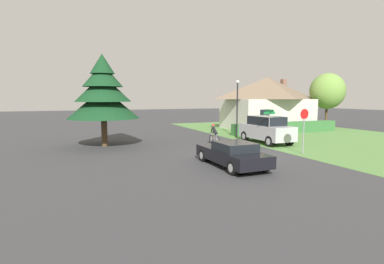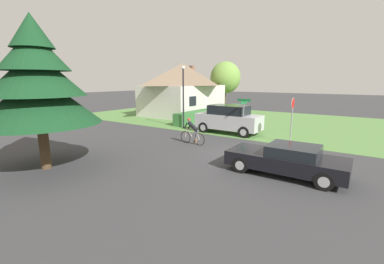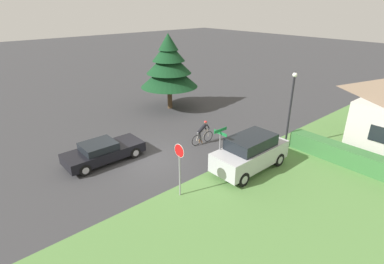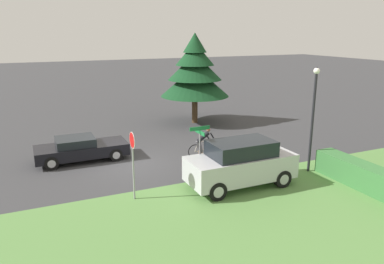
% 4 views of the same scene
% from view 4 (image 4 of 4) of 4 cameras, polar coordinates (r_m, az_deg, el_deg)
% --- Properties ---
extents(ground_plane, '(140.00, 140.00, 0.00)m').
position_cam_4_polar(ground_plane, '(18.75, -9.44, -4.83)').
color(ground_plane, '#38383A').
extents(sedan_left_lane, '(1.90, 4.50, 1.23)m').
position_cam_4_polar(sedan_left_lane, '(19.65, -16.61, -2.47)').
color(sedan_left_lane, black).
rests_on(sedan_left_lane, ground).
extents(cyclist, '(0.44, 1.75, 1.53)m').
position_cam_4_polar(cyclist, '(19.37, 1.80, -1.70)').
color(cyclist, black).
rests_on(cyclist, ground).
extents(parked_suv_right, '(1.93, 4.54, 1.99)m').
position_cam_4_polar(parked_suv_right, '(15.74, 7.45, -4.79)').
color(parked_suv_right, '#B7B7BC').
rests_on(parked_suv_right, ground).
extents(stop_sign, '(0.65, 0.07, 2.71)m').
position_cam_4_polar(stop_sign, '(14.30, -9.03, -3.20)').
color(stop_sign, gray).
rests_on(stop_sign, ground).
extents(street_lamp, '(0.28, 0.28, 4.85)m').
position_cam_4_polar(street_lamp, '(17.63, 18.01, 3.29)').
color(street_lamp, black).
rests_on(street_lamp, ground).
extents(street_name_sign, '(0.90, 0.90, 2.55)m').
position_cam_4_polar(street_name_sign, '(15.54, 1.18, -1.92)').
color(street_name_sign, gray).
rests_on(street_name_sign, ground).
extents(conifer_tall_near, '(4.78, 4.78, 6.26)m').
position_cam_4_polar(conifer_tall_near, '(26.24, 0.43, 9.12)').
color(conifer_tall_near, '#4C3823').
rests_on(conifer_tall_near, ground).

